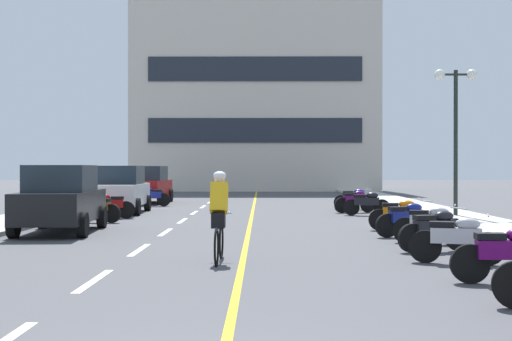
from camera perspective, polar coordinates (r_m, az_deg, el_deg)
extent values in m
plane|color=#47474C|center=(25.79, -0.89, -3.65)|extent=(140.00, 140.00, 0.00)
cube|color=#A8A8A3|center=(29.81, -14.74, -3.01)|extent=(2.40, 72.00, 0.12)
cube|color=#A8A8A3|center=(29.52, 13.39, -3.04)|extent=(2.40, 72.00, 0.12)
cube|color=silver|center=(11.17, -13.19, -8.81)|extent=(0.14, 2.20, 0.01)
cube|color=silver|center=(15.05, -9.57, -6.45)|extent=(0.14, 2.20, 0.01)
cube|color=silver|center=(18.98, -7.46, -5.05)|extent=(0.14, 2.20, 0.01)
cube|color=silver|center=(22.94, -6.08, -4.13)|extent=(0.14, 2.20, 0.01)
cube|color=silver|center=(26.90, -5.11, -3.48)|extent=(0.14, 2.20, 0.01)
cube|color=silver|center=(30.88, -4.39, -2.99)|extent=(0.14, 2.20, 0.01)
cube|color=silver|center=(34.86, -3.83, -2.62)|extent=(0.14, 2.20, 0.01)
cube|color=silver|center=(38.85, -3.39, -2.32)|extent=(0.14, 2.20, 0.01)
cube|color=silver|center=(42.83, -3.03, -2.08)|extent=(0.14, 2.20, 0.01)
cube|color=silver|center=(46.83, -2.73, -1.88)|extent=(0.14, 2.20, 0.01)
cube|color=silver|center=(50.82, -2.48, -1.71)|extent=(0.14, 2.20, 0.01)
cube|color=gold|center=(28.78, -0.25, -3.23)|extent=(0.12, 66.00, 0.01)
cube|color=beige|center=(53.51, -0.05, 6.27)|extent=(18.29, 7.00, 14.70)
cube|color=#1E232D|center=(49.74, -0.08, 3.33)|extent=(15.37, 0.10, 1.76)
cube|color=#1E232D|center=(50.17, -0.08, 8.36)|extent=(15.37, 0.10, 1.76)
cylinder|color=black|center=(24.70, 16.11, 2.22)|extent=(0.14, 0.14, 4.97)
cylinder|color=black|center=(24.89, 16.12, 7.60)|extent=(1.10, 0.08, 0.08)
sphere|color=white|center=(24.75, 14.88, 7.65)|extent=(0.36, 0.36, 0.36)
sphere|color=white|center=(25.04, 17.34, 7.56)|extent=(0.36, 0.36, 0.36)
cylinder|color=black|center=(20.94, -17.16, -3.69)|extent=(0.26, 0.65, 0.64)
cylinder|color=black|center=(20.59, -12.56, -3.75)|extent=(0.26, 0.65, 0.64)
cylinder|color=black|center=(18.25, -19.33, -4.28)|extent=(0.26, 0.65, 0.64)
cylinder|color=black|center=(17.84, -14.07, -4.38)|extent=(0.26, 0.65, 0.64)
cube|color=black|center=(19.36, -15.74, -2.83)|extent=(1.94, 4.29, 0.80)
cube|color=#1E2833|center=(19.33, -15.75, -0.61)|extent=(1.69, 2.29, 0.70)
cylinder|color=black|center=(28.65, -12.28, -2.62)|extent=(0.24, 0.65, 0.64)
cylinder|color=black|center=(28.37, -8.91, -2.65)|extent=(0.24, 0.65, 0.64)
cylinder|color=black|center=(25.92, -13.50, -2.93)|extent=(0.24, 0.65, 0.64)
cylinder|color=black|center=(25.60, -9.78, -2.96)|extent=(0.24, 0.65, 0.64)
cube|color=silver|center=(27.10, -11.10, -1.94)|extent=(1.80, 4.24, 0.80)
cube|color=#1E2833|center=(27.08, -11.10, -0.35)|extent=(1.61, 2.24, 0.70)
cylinder|color=black|center=(36.00, -9.75, -2.03)|extent=(0.24, 0.65, 0.64)
cylinder|color=black|center=(35.68, -7.07, -2.04)|extent=(0.24, 0.65, 0.64)
cylinder|color=black|center=(33.27, -10.76, -2.22)|extent=(0.24, 0.65, 0.64)
cylinder|color=black|center=(32.93, -7.88, -2.24)|extent=(0.24, 0.65, 0.64)
cube|color=maroon|center=(34.45, -8.86, -1.46)|extent=(1.85, 4.26, 0.80)
cube|color=#1E2833|center=(34.43, -8.86, -0.22)|extent=(1.64, 2.25, 0.70)
cylinder|color=black|center=(11.06, 17.20, -7.35)|extent=(0.60, 0.13, 0.60)
cube|color=#590C59|center=(11.17, 19.95, -6.14)|extent=(0.91, 0.33, 0.28)
cube|color=black|center=(11.09, 18.71, -5.15)|extent=(0.45, 0.26, 0.10)
cylinder|color=black|center=(13.18, 18.56, -6.12)|extent=(0.60, 0.27, 0.60)
cylinder|color=black|center=(13.21, 13.75, -6.10)|extent=(0.60, 0.27, 0.60)
cube|color=#B2B2B7|center=(13.16, 16.15, -5.17)|extent=(0.94, 0.53, 0.28)
ellipsoid|color=#B2B2B7|center=(13.14, 17.03, -4.21)|extent=(0.49, 0.36, 0.22)
cube|color=black|center=(13.15, 15.06, -4.29)|extent=(0.49, 0.36, 0.10)
cylinder|color=silver|center=(13.13, 18.56, -3.52)|extent=(0.21, 0.58, 0.03)
cylinder|color=black|center=(15.24, 16.33, -5.25)|extent=(0.60, 0.26, 0.60)
cylinder|color=black|center=(14.69, 12.68, -5.46)|extent=(0.60, 0.26, 0.60)
cube|color=black|center=(14.94, 14.54, -4.51)|extent=(0.94, 0.52, 0.28)
ellipsoid|color=black|center=(15.02, 15.20, -3.65)|extent=(0.49, 0.35, 0.22)
cube|color=black|center=(14.80, 13.70, -3.78)|extent=(0.49, 0.35, 0.10)
cylinder|color=silver|center=(15.20, 16.34, -3.00)|extent=(0.20, 0.58, 0.03)
cylinder|color=black|center=(16.45, 16.06, -4.84)|extent=(0.60, 0.26, 0.60)
cylinder|color=black|center=(16.50, 12.22, -4.82)|extent=(0.60, 0.26, 0.60)
cube|color=#B2B2B7|center=(16.45, 14.13, -4.07)|extent=(0.94, 0.52, 0.28)
ellipsoid|color=#B2B2B7|center=(16.42, 14.83, -3.31)|extent=(0.49, 0.35, 0.22)
cube|color=black|center=(16.45, 13.26, -3.37)|extent=(0.49, 0.35, 0.10)
cylinder|color=silver|center=(16.41, 16.06, -2.76)|extent=(0.20, 0.58, 0.03)
cylinder|color=black|center=(18.18, 13.83, -4.35)|extent=(0.60, 0.26, 0.60)
cylinder|color=black|center=(17.67, 10.71, -4.48)|extent=(0.60, 0.26, 0.60)
cube|color=navy|center=(17.90, 12.29, -3.72)|extent=(0.94, 0.52, 0.28)
ellipsoid|color=navy|center=(17.98, 12.86, -3.00)|extent=(0.49, 0.35, 0.22)
cube|color=black|center=(17.77, 11.58, -3.10)|extent=(0.49, 0.35, 0.10)
cylinder|color=silver|center=(18.15, 13.83, -2.46)|extent=(0.20, 0.58, 0.03)
cylinder|color=black|center=(19.69, 13.32, -4.00)|extent=(0.61, 0.17, 0.60)
cylinder|color=black|center=(19.59, 10.11, -4.02)|extent=(0.61, 0.17, 0.60)
cube|color=orange|center=(19.62, 11.72, -3.37)|extent=(0.93, 0.38, 0.28)
ellipsoid|color=orange|center=(19.62, 12.30, -2.72)|extent=(0.46, 0.29, 0.22)
cube|color=black|center=(19.58, 10.99, -2.79)|extent=(0.46, 0.29, 0.10)
cylinder|color=silver|center=(19.65, 13.32, -2.25)|extent=(0.10, 0.60, 0.03)
cylinder|color=black|center=(22.91, -14.23, -3.40)|extent=(0.61, 0.25, 0.60)
cylinder|color=black|center=(22.38, -11.78, -3.48)|extent=(0.61, 0.25, 0.60)
cube|color=brown|center=(22.63, -13.02, -2.88)|extent=(0.94, 0.50, 0.28)
ellipsoid|color=brown|center=(22.71, -13.46, -2.32)|extent=(0.49, 0.35, 0.22)
cube|color=black|center=(22.50, -12.46, -2.39)|extent=(0.49, 0.35, 0.10)
cylinder|color=silver|center=(22.88, -14.23, -1.90)|extent=(0.18, 0.59, 0.03)
cylinder|color=black|center=(24.16, -13.25, -3.21)|extent=(0.61, 0.22, 0.60)
cylinder|color=black|center=(24.14, -10.64, -3.21)|extent=(0.61, 0.22, 0.60)
cube|color=maroon|center=(24.13, -11.94, -2.69)|extent=(0.94, 0.45, 0.28)
ellipsoid|color=maroon|center=(24.13, -12.42, -2.16)|extent=(0.48, 0.32, 0.22)
cube|color=black|center=(24.12, -11.35, -2.21)|extent=(0.48, 0.32, 0.10)
cylinder|color=silver|center=(24.13, -13.25, -1.78)|extent=(0.15, 0.59, 0.03)
cylinder|color=black|center=(25.54, 10.33, -3.02)|extent=(0.61, 0.18, 0.60)
cylinder|color=black|center=(25.53, 7.86, -3.01)|extent=(0.61, 0.18, 0.60)
cube|color=black|center=(25.52, 9.09, -2.52)|extent=(0.93, 0.41, 0.28)
ellipsoid|color=black|center=(25.51, 9.54, -2.03)|extent=(0.47, 0.30, 0.22)
cube|color=black|center=(25.51, 8.53, -2.07)|extent=(0.47, 0.30, 0.10)
cylinder|color=silver|center=(25.51, 10.33, -1.67)|extent=(0.12, 0.60, 0.03)
cylinder|color=black|center=(27.28, 9.18, -2.80)|extent=(0.60, 0.28, 0.60)
cylinder|color=black|center=(26.79, 7.08, -2.86)|extent=(0.60, 0.28, 0.60)
cube|color=#590C59|center=(27.02, 8.14, -2.37)|extent=(0.94, 0.55, 0.28)
ellipsoid|color=#590C59|center=(27.10, 8.52, -1.89)|extent=(0.49, 0.37, 0.22)
cube|color=black|center=(26.90, 7.66, -1.95)|extent=(0.49, 0.37, 0.10)
cylinder|color=silver|center=(27.25, 9.18, -1.55)|extent=(0.22, 0.58, 0.03)
cylinder|color=black|center=(29.13, 9.17, -2.61)|extent=(0.61, 0.17, 0.60)
cylinder|color=black|center=(29.12, 7.01, -2.61)|extent=(0.61, 0.17, 0.60)
cube|color=navy|center=(29.11, 8.09, -2.18)|extent=(0.93, 0.39, 0.28)
ellipsoid|color=navy|center=(29.10, 8.48, -1.74)|extent=(0.47, 0.29, 0.22)
cube|color=black|center=(29.10, 7.60, -1.78)|extent=(0.47, 0.29, 0.10)
cylinder|color=silver|center=(29.11, 9.17, -1.43)|extent=(0.10, 0.60, 0.03)
cylinder|color=black|center=(31.51, -9.59, -2.39)|extent=(0.60, 0.12, 0.60)
cylinder|color=black|center=(31.38, -7.60, -2.40)|extent=(0.60, 0.12, 0.60)
cube|color=navy|center=(31.43, -8.59, -2.00)|extent=(0.91, 0.31, 0.28)
ellipsoid|color=navy|center=(31.45, -8.96, -1.59)|extent=(0.45, 0.25, 0.22)
cube|color=black|center=(31.39, -8.14, -1.63)|extent=(0.45, 0.25, 0.10)
cylinder|color=silver|center=(31.49, -9.59, -1.30)|extent=(0.05, 0.60, 0.03)
torus|color=black|center=(13.47, -2.88, -5.80)|extent=(0.06, 0.72, 0.72)
torus|color=black|center=(12.43, -3.27, -6.31)|extent=(0.06, 0.72, 0.72)
cylinder|color=blue|center=(12.89, -3.08, -4.73)|extent=(0.06, 0.95, 0.04)
cube|color=black|center=(12.72, -3.13, -3.80)|extent=(0.10, 0.20, 0.06)
cylinder|color=blue|center=(13.32, -2.91, -3.49)|extent=(0.42, 0.04, 0.03)
cube|color=black|center=(12.78, -3.11, -4.10)|extent=(0.25, 0.37, 0.28)
cube|color=yellow|center=(12.90, -3.06, -2.28)|extent=(0.33, 0.46, 0.61)
sphere|color=beige|center=(13.02, -3.01, -0.72)|extent=(0.20, 0.20, 0.20)
ellipsoid|color=white|center=(13.02, -3.01, -0.41)|extent=(0.24, 0.26, 0.16)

